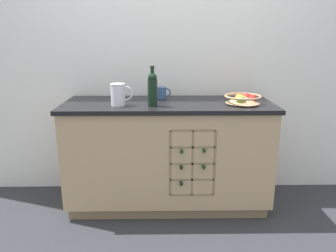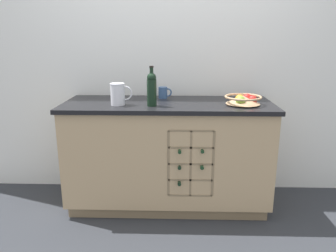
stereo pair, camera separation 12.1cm
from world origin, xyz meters
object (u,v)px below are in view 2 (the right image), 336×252
(ceramic_mug, at_px, (163,93))
(standing_wine_bottle, at_px, (152,88))
(fruit_bowl, at_px, (243,99))
(white_pitcher, at_px, (118,94))

(ceramic_mug, height_order, standing_wine_bottle, standing_wine_bottle)
(fruit_bowl, height_order, white_pitcher, white_pitcher)
(white_pitcher, height_order, ceramic_mug, white_pitcher)
(fruit_bowl, height_order, standing_wine_bottle, standing_wine_bottle)
(fruit_bowl, distance_m, ceramic_mug, 0.71)
(ceramic_mug, xyz_separation_m, standing_wine_bottle, (-0.08, -0.34, 0.09))
(ceramic_mug, distance_m, standing_wine_bottle, 0.36)
(fruit_bowl, distance_m, standing_wine_bottle, 0.74)
(fruit_bowl, relative_size, standing_wine_bottle, 0.95)
(white_pitcher, xyz_separation_m, ceramic_mug, (0.35, 0.31, -0.04))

